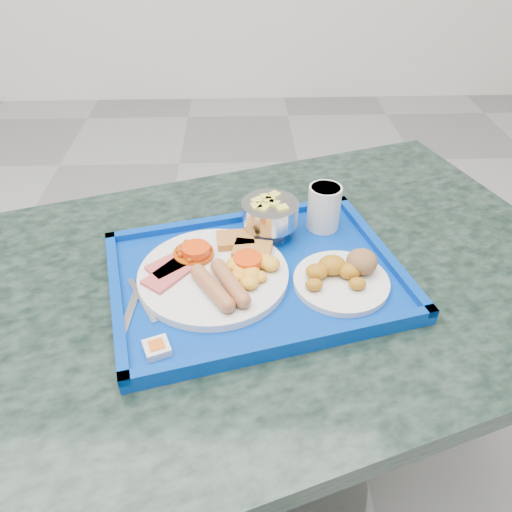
{
  "coord_description": "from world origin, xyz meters",
  "views": [
    {
      "loc": [
        0.34,
        -0.54,
        1.3
      ],
      "look_at": [
        0.37,
        0.13,
        0.78
      ],
      "focal_mm": 35.0,
      "sensor_mm": 36.0,
      "label": 1
    }
  ],
  "objects_px": {
    "table": "(268,343)",
    "main_plate": "(219,271)",
    "fruit_bowl": "(270,213)",
    "juice_cup": "(324,206)",
    "tray": "(256,277)",
    "bread_plate": "(343,275)"
  },
  "relations": [
    {
      "from": "main_plate",
      "to": "bread_plate",
      "type": "xyz_separation_m",
      "value": [
        0.21,
        -0.02,
        0.0
      ]
    },
    {
      "from": "tray",
      "to": "fruit_bowl",
      "type": "bearing_deg",
      "value": 75.73
    },
    {
      "from": "table",
      "to": "main_plate",
      "type": "relative_size",
      "value": 5.18
    },
    {
      "from": "table",
      "to": "main_plate",
      "type": "bearing_deg",
      "value": -161.81
    },
    {
      "from": "main_plate",
      "to": "fruit_bowl",
      "type": "relative_size",
      "value": 2.41
    },
    {
      "from": "tray",
      "to": "fruit_bowl",
      "type": "height_order",
      "value": "fruit_bowl"
    },
    {
      "from": "bread_plate",
      "to": "fruit_bowl",
      "type": "relative_size",
      "value": 1.52
    },
    {
      "from": "fruit_bowl",
      "to": "tray",
      "type": "bearing_deg",
      "value": -104.27
    },
    {
      "from": "table",
      "to": "fruit_bowl",
      "type": "xyz_separation_m",
      "value": [
        0.0,
        0.1,
        0.25
      ]
    },
    {
      "from": "table",
      "to": "juice_cup",
      "type": "distance_m",
      "value": 0.3
    },
    {
      "from": "table",
      "to": "juice_cup",
      "type": "xyz_separation_m",
      "value": [
        0.11,
        0.12,
        0.25
      ]
    },
    {
      "from": "table",
      "to": "main_plate",
      "type": "height_order",
      "value": "main_plate"
    },
    {
      "from": "table",
      "to": "fruit_bowl",
      "type": "bearing_deg",
      "value": 87.2
    },
    {
      "from": "fruit_bowl",
      "to": "juice_cup",
      "type": "distance_m",
      "value": 0.11
    },
    {
      "from": "tray",
      "to": "fruit_bowl",
      "type": "xyz_separation_m",
      "value": [
        0.03,
        0.12,
        0.06
      ]
    },
    {
      "from": "tray",
      "to": "main_plate",
      "type": "distance_m",
      "value": 0.07
    },
    {
      "from": "juice_cup",
      "to": "table",
      "type": "bearing_deg",
      "value": -132.63
    },
    {
      "from": "fruit_bowl",
      "to": "juice_cup",
      "type": "relative_size",
      "value": 1.21
    },
    {
      "from": "table",
      "to": "juice_cup",
      "type": "relative_size",
      "value": 15.12
    },
    {
      "from": "tray",
      "to": "main_plate",
      "type": "xyz_separation_m",
      "value": [
        -0.06,
        -0.01,
        0.02
      ]
    },
    {
      "from": "bread_plate",
      "to": "tray",
      "type": "bearing_deg",
      "value": 169.61
    },
    {
      "from": "bread_plate",
      "to": "fruit_bowl",
      "type": "height_order",
      "value": "fruit_bowl"
    }
  ]
}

